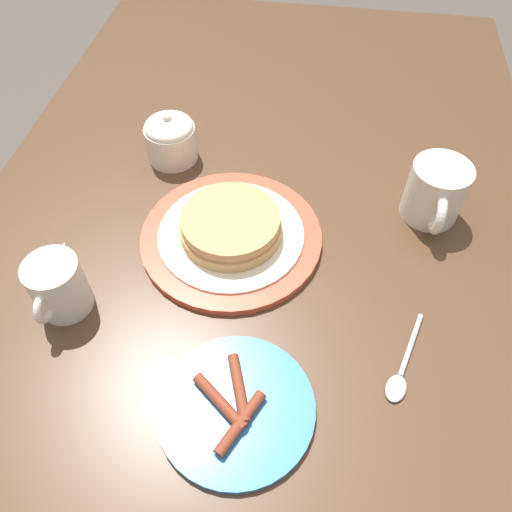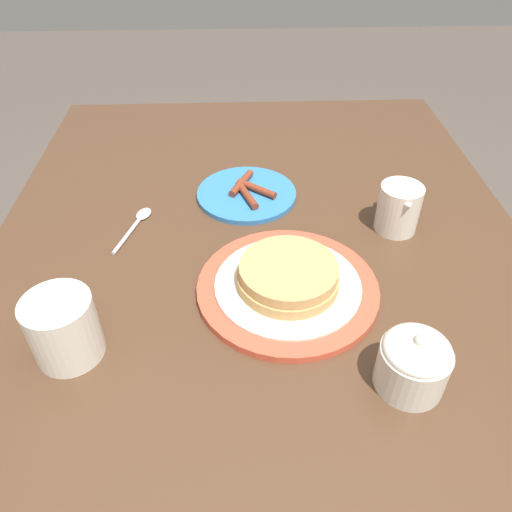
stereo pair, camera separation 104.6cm
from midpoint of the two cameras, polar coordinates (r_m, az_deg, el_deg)
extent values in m
cube|color=#4C3321|center=(0.59, 8.80, -50.25)|extent=(1.52, 0.93, 0.03)
cube|color=#4C3321|center=(1.26, 20.70, -12.27)|extent=(0.07, 0.07, 0.70)
cube|color=#4C3321|center=(1.22, -18.51, -13.68)|extent=(0.07, 0.07, 0.70)
cylinder|color=#DB5138|center=(0.57, 13.36, -45.44)|extent=(0.28, 0.28, 0.01)
cylinder|color=beige|center=(0.56, 13.53, -45.37)|extent=(0.23, 0.23, 0.00)
cylinder|color=tan|center=(0.55, 13.78, -45.27)|extent=(0.16, 0.16, 0.02)
cylinder|color=tan|center=(0.53, 14.20, -45.09)|extent=(0.15, 0.15, 0.02)
cylinder|color=#337AC6|center=(0.64, 2.44, -21.70)|extent=(0.19, 0.19, 0.01)
cylinder|color=brown|center=(0.62, 2.63, -22.91)|extent=(0.09, 0.04, 0.01)
cylinder|color=brown|center=(0.64, 1.41, -19.55)|extent=(0.08, 0.05, 0.01)
cylinder|color=brown|center=(0.63, 4.17, -21.09)|extent=(0.06, 0.08, 0.01)
cylinder|color=silver|center=(0.57, -37.51, -52.83)|extent=(0.09, 0.09, 0.10)
torus|color=silver|center=(0.56, -34.47, -48.63)|extent=(0.07, 0.01, 0.07)
cylinder|color=brown|center=(0.53, -40.32, -52.57)|extent=(0.08, 0.08, 0.00)
cylinder|color=silver|center=(0.63, 30.90, -25.68)|extent=(0.07, 0.07, 0.09)
cone|color=silver|center=(0.60, 33.54, -27.05)|extent=(0.04, 0.03, 0.04)
torus|color=silver|center=(0.64, 29.64, -22.48)|extent=(0.05, 0.01, 0.05)
cylinder|color=silver|center=(0.60, 44.50, -55.55)|extent=(0.09, 0.09, 0.06)
ellipsoid|color=silver|center=(0.57, 47.29, -55.34)|extent=(0.08, 0.08, 0.03)
sphere|color=silver|center=(0.56, 48.80, -55.19)|extent=(0.02, 0.02, 0.02)
cylinder|color=silver|center=(0.62, -20.38, -31.44)|extent=(0.10, 0.04, 0.01)
ellipsoid|color=silver|center=(0.63, -16.87, -26.10)|extent=(0.04, 0.04, 0.01)
camera|label=1|loc=(0.52, -6.56, 42.99)|focal=35.00mm
camera|label=2|loc=(0.52, 173.44, -42.99)|focal=35.00mm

